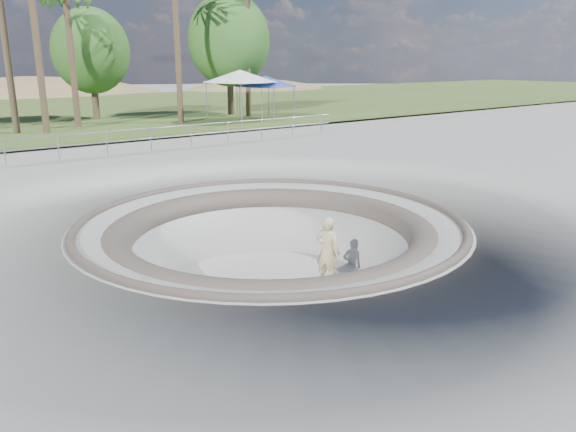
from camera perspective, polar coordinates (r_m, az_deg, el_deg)
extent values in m
plane|color=gray|center=(14.86, -1.74, -0.53)|extent=(180.00, 180.00, 0.00)
torus|color=gray|center=(15.54, -1.68, -7.63)|extent=(14.00, 14.00, 4.00)
cylinder|color=gray|center=(15.52, -1.68, -7.46)|extent=(6.60, 6.60, 0.10)
torus|color=#544E43|center=(14.87, -1.74, -0.61)|extent=(10.24, 10.24, 0.24)
torus|color=#544E43|center=(15.00, -1.73, -2.18)|extent=(8.91, 8.91, 0.81)
ellipsoid|color=brown|center=(74.43, -24.23, 5.03)|extent=(61.60, 44.00, 28.60)
ellipsoid|color=brown|center=(77.54, -3.06, 8.63)|extent=(42.00, 30.00, 19.50)
cylinder|color=gray|center=(25.21, -18.02, 8.15)|extent=(25.00, 0.05, 0.05)
cylinder|color=gray|center=(25.27, -17.93, 7.14)|extent=(25.00, 0.05, 0.05)
cube|color=olive|center=(15.51, 4.00, -7.01)|extent=(0.88, 0.40, 0.02)
cylinder|color=#B6B7BC|center=(15.52, 4.00, -7.13)|extent=(0.07, 0.18, 0.04)
cylinder|color=#B6B7BC|center=(15.52, 4.00, -7.13)|extent=(0.07, 0.18, 0.04)
cylinder|color=silver|center=(15.52, 4.00, -7.16)|extent=(0.07, 0.04, 0.07)
cylinder|color=silver|center=(15.52, 4.00, -7.16)|extent=(0.07, 0.04, 0.07)
cylinder|color=silver|center=(15.52, 4.00, -7.16)|extent=(0.07, 0.04, 0.07)
cylinder|color=silver|center=(15.52, 4.00, -7.16)|extent=(0.07, 0.04, 0.07)
imported|color=#CBB883|center=(15.16, 4.07, -3.60)|extent=(0.70, 0.83, 1.93)
cylinder|color=gray|center=(34.11, -5.62, 11.09)|extent=(0.06, 0.06, 2.35)
cylinder|color=gray|center=(35.77, -1.46, 11.37)|extent=(0.06, 0.06, 2.35)
cylinder|color=gray|center=(36.68, -8.14, 11.33)|extent=(0.06, 0.06, 2.35)
cylinder|color=gray|center=(38.23, -4.15, 11.62)|extent=(0.06, 0.06, 2.35)
cube|color=white|center=(36.09, -4.89, 13.40)|extent=(3.88, 3.88, 0.08)
cone|color=white|center=(36.08, -4.90, 14.00)|extent=(6.17, 6.17, 0.75)
cylinder|color=gray|center=(35.29, -2.83, 11.07)|extent=(0.06, 0.06, 2.07)
cylinder|color=gray|center=(36.84, 0.61, 11.28)|extent=(0.06, 0.06, 2.07)
cylinder|color=gray|center=(37.48, -5.15, 11.30)|extent=(0.06, 0.06, 2.07)
cylinder|color=gray|center=(38.94, -1.82, 11.51)|extent=(0.06, 0.06, 2.07)
cube|color=#2C4A9F|center=(37.04, -2.32, 13.04)|extent=(2.97, 2.97, 0.08)
cone|color=#2C4A9F|center=(37.03, -2.32, 13.55)|extent=(5.57, 5.57, 0.66)
cylinder|color=brown|center=(33.80, -26.84, 15.91)|extent=(0.36, 0.36, 10.11)
cylinder|color=brown|center=(33.04, -24.26, 16.57)|extent=(0.36, 0.36, 10.48)
cylinder|color=brown|center=(35.28, -21.12, 14.66)|extent=(0.36, 0.36, 7.92)
cylinder|color=brown|center=(36.05, -11.19, 16.78)|extent=(0.36, 0.36, 9.68)
cylinder|color=brown|center=(39.66, -4.14, 16.85)|extent=(0.36, 0.36, 9.61)
cylinder|color=brown|center=(39.81, -19.07, 12.14)|extent=(0.44, 0.44, 4.17)
ellipsoid|color=#2E551D|center=(39.77, -19.39, 15.55)|extent=(4.98, 4.53, 5.43)
cylinder|color=brown|center=(41.14, -5.90, 13.48)|extent=(0.44, 0.44, 4.89)
ellipsoid|color=#2E551D|center=(41.13, -6.01, 17.37)|extent=(5.84, 5.31, 6.37)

